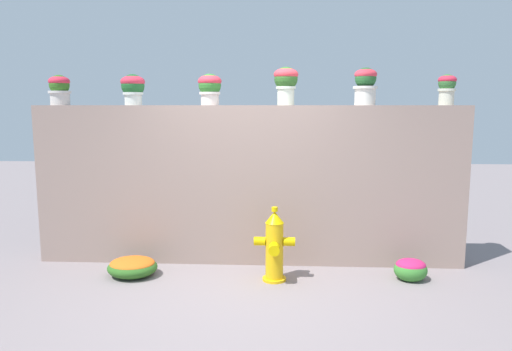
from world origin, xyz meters
name	(u,v)px	position (x,y,z in m)	size (l,w,h in m)	color
ground_plane	(241,299)	(0.00, 0.00, 0.00)	(24.00, 24.00, 0.00)	gray
stone_wall	(249,185)	(0.00, 1.27, 1.01)	(5.39, 0.39, 2.01)	gray
potted_plant_0	(60,88)	(-2.42, 1.28, 2.23)	(0.28, 0.28, 0.38)	silver
potted_plant_1	(133,87)	(-1.46, 1.25, 2.24)	(0.30, 0.30, 0.39)	silver
potted_plant_2	(210,87)	(-0.49, 1.27, 2.24)	(0.30, 0.30, 0.39)	silver
potted_plant_3	(286,81)	(0.46, 1.28, 2.31)	(0.31, 0.31, 0.47)	silver
potted_plant_4	(365,84)	(1.44, 1.25, 2.28)	(0.30, 0.30, 0.46)	silver
potted_plant_5	(447,87)	(2.43, 1.29, 2.24)	(0.22, 0.22, 0.38)	beige
fire_hydrant	(274,247)	(0.34, 0.56, 0.40)	(0.47, 0.39, 0.87)	yellow
flower_bush_left	(411,268)	(1.92, 0.66, 0.14)	(0.38, 0.34, 0.26)	#3B8332
flower_bush_right	(132,266)	(-1.35, 0.62, 0.12)	(0.59, 0.53, 0.23)	#316522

